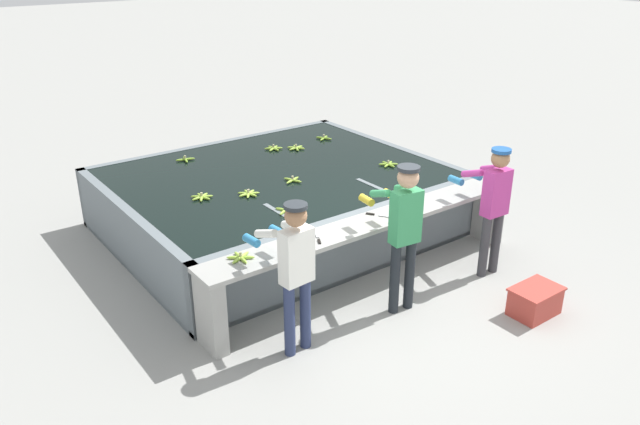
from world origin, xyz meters
TOP-DOWN VIEW (x-y plane):
  - ground_plane at (0.00, 0.00)m, footprint 80.00×80.00m
  - wash_tank at (-0.00, 2.23)m, footprint 4.38×3.57m
  - work_ledge at (0.00, 0.23)m, footprint 4.38×0.45m
  - worker_0 at (-1.42, -0.27)m, footprint 0.44×0.72m
  - worker_1 at (-0.06, -0.33)m, footprint 0.46×0.74m
  - worker_2 at (1.36, -0.37)m, footprint 0.43×0.72m
  - banana_bunch_floating_0 at (-0.02, 1.81)m, footprint 0.27×0.27m
  - banana_bunch_floating_1 at (-1.26, 1.99)m, footprint 0.28×0.28m
  - banana_bunch_floating_2 at (-0.74, 1.74)m, footprint 0.28×0.28m
  - banana_bunch_floating_3 at (1.46, 3.10)m, footprint 0.26×0.26m
  - banana_bunch_floating_4 at (0.52, 3.13)m, footprint 0.26×0.28m
  - banana_bunch_floating_5 at (1.43, 1.53)m, footprint 0.27×0.28m
  - banana_bunch_floating_6 at (-0.79, 3.44)m, footprint 0.28×0.28m
  - banana_bunch_floating_7 at (-0.65, 1.02)m, footprint 0.27×0.27m
  - banana_bunch_floating_8 at (0.81, 2.94)m, footprint 0.28×0.27m
  - banana_bunch_ledge_0 at (-1.68, 0.29)m, footprint 0.27×0.28m
  - knife_0 at (0.12, 0.30)m, footprint 0.22×0.31m
  - knife_1 at (-0.79, 0.20)m, footprint 0.19×0.32m
  - crate at (1.04, -1.31)m, footprint 0.55×0.39m

SIDE VIEW (x-z plane):
  - ground_plane at x=0.00m, z-range 0.00..0.00m
  - crate at x=1.04m, z-range 0.00..0.33m
  - wash_tank at x=0.00m, z-range -0.01..0.85m
  - work_ledge at x=0.00m, z-range 0.18..1.04m
  - knife_0 at x=0.12m, z-range 0.86..0.87m
  - knife_1 at x=-0.79m, z-range 0.86..0.87m
  - banana_bunch_floating_1 at x=-1.26m, z-range 0.83..0.91m
  - banana_bunch_floating_2 at x=-0.74m, z-range 0.83..0.91m
  - banana_bunch_floating_4 at x=0.52m, z-range 0.83..0.91m
  - banana_bunch_floating_5 at x=1.43m, z-range 0.83..0.91m
  - banana_bunch_floating_8 at x=0.81m, z-range 0.83..0.91m
  - banana_bunch_floating_0 at x=-0.02m, z-range 0.83..0.91m
  - banana_bunch_floating_3 at x=1.46m, z-range 0.83..0.91m
  - banana_bunch_floating_6 at x=-0.79m, z-range 0.83..0.91m
  - banana_bunch_floating_7 at x=-0.65m, z-range 0.83..0.91m
  - banana_bunch_ledge_0 at x=-1.68m, z-range 0.84..0.91m
  - worker_0 at x=-1.42m, z-range 0.16..1.75m
  - worker_2 at x=1.36m, z-range 0.17..1.77m
  - worker_1 at x=-0.06m, z-range 0.18..1.87m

